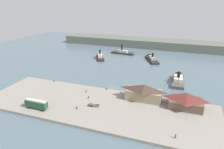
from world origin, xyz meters
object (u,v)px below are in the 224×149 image
(pedestrian_near_cart, at_px, (86,91))
(ferry_outer_harbor, at_px, (125,53))
(ferry_moored_west, at_px, (178,79))
(pedestrian_at_waters_edge, at_px, (77,108))
(pedestrian_by_tram, at_px, (88,97))
(mooring_post_west, at_px, (54,81))
(mooring_post_center_east, at_px, (107,89))
(horse_cart, at_px, (94,105))
(street_tram, at_px, (36,104))
(ferry_near_quay, at_px, (100,57))
(ferry_shed_central_terminal, at_px, (144,92))
(ferry_approaching_west, at_px, (151,58))
(pedestrian_near_east_shed, at_px, (176,136))
(ferry_shed_customs_shed, at_px, (186,101))

(pedestrian_near_cart, distance_m, ferry_outer_harbor, 85.55)
(pedestrian_near_cart, relative_size, ferry_moored_west, 0.07)
(pedestrian_at_waters_edge, distance_m, pedestrian_by_tram, 11.11)
(ferry_moored_west, bearing_deg, ferry_outer_harbor, 133.83)
(pedestrian_by_tram, xyz_separation_m, ferry_moored_west, (40.86, 41.40, -0.60))
(mooring_post_west, bearing_deg, ferry_moored_west, 22.47)
(pedestrian_near_cart, distance_m, mooring_post_center_east, 11.14)
(horse_cart, bearing_deg, street_tram, -156.33)
(street_tram, bearing_deg, ferry_near_quay, 93.99)
(horse_cart, relative_size, ferry_moored_west, 0.24)
(ferry_shed_central_terminal, relative_size, pedestrian_near_cart, 10.58)
(pedestrian_near_cart, bearing_deg, ferry_outer_harbor, 91.97)
(ferry_approaching_west, bearing_deg, ferry_shed_central_terminal, -83.43)
(pedestrian_at_waters_edge, distance_m, ferry_moored_west, 66.78)
(ferry_near_quay, relative_size, ferry_moored_west, 0.76)
(horse_cart, xyz_separation_m, mooring_post_west, (-34.66, 19.13, -0.48))
(street_tram, bearing_deg, ferry_approaching_west, 70.33)
(street_tram, bearing_deg, mooring_post_center_east, 52.47)
(ferry_near_quay, height_order, ferry_outer_harbor, ferry_outer_harbor)
(mooring_post_west, bearing_deg, pedestrian_near_east_shed, -22.52)
(pedestrian_near_east_shed, height_order, ferry_outer_harbor, ferry_outer_harbor)
(ferry_shed_central_terminal, height_order, pedestrian_near_cart, ferry_shed_central_terminal)
(pedestrian_near_cart, bearing_deg, ferry_moored_west, 38.28)
(street_tram, height_order, mooring_post_center_east, street_tram)
(ferry_moored_west, bearing_deg, horse_cart, -126.17)
(ferry_moored_west, bearing_deg, ferry_shed_central_terminal, -113.84)
(pedestrian_at_waters_edge, bearing_deg, ferry_near_quay, 105.90)
(ferry_shed_customs_shed, height_order, mooring_post_center_east, ferry_shed_customs_shed)
(ferry_approaching_west, bearing_deg, ferry_near_quay, -165.69)
(mooring_post_center_east, distance_m, ferry_moored_west, 46.23)
(pedestrian_near_cart, bearing_deg, street_tram, -120.75)
(ferry_outer_harbor, bearing_deg, mooring_post_west, -105.44)
(ferry_shed_customs_shed, xyz_separation_m, ferry_outer_harbor, (-52.63, 84.34, -3.15))
(ferry_moored_west, distance_m, ferry_outer_harbor, 69.26)
(horse_cart, relative_size, pedestrian_near_east_shed, 3.28)
(pedestrian_at_waters_edge, relative_size, ferry_approaching_west, 0.07)
(ferry_shed_central_terminal, height_order, horse_cart, ferry_shed_central_terminal)
(horse_cart, xyz_separation_m, pedestrian_at_waters_edge, (-6.18, -4.55, -0.15))
(ferry_near_quay, bearing_deg, mooring_post_center_east, -64.00)
(pedestrian_at_waters_edge, bearing_deg, street_tram, -161.63)
(pedestrian_by_tram, distance_m, ferry_near_quay, 75.08)
(pedestrian_at_waters_edge, relative_size, mooring_post_west, 1.91)
(pedestrian_near_east_shed, relative_size, ferry_outer_harbor, 0.08)
(pedestrian_near_cart, relative_size, ferry_approaching_west, 0.07)
(pedestrian_at_waters_edge, bearing_deg, ferry_shed_central_terminal, 35.75)
(mooring_post_center_east, height_order, ferry_outer_harbor, ferry_outer_harbor)
(mooring_post_center_east, bearing_deg, pedestrian_at_waters_edge, -102.48)
(ferry_moored_west, bearing_deg, ferry_approaching_west, 120.01)
(ferry_shed_customs_shed, bearing_deg, horse_cart, -161.13)
(pedestrian_by_tram, xyz_separation_m, mooring_post_west, (-28.86, 12.57, -0.33))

